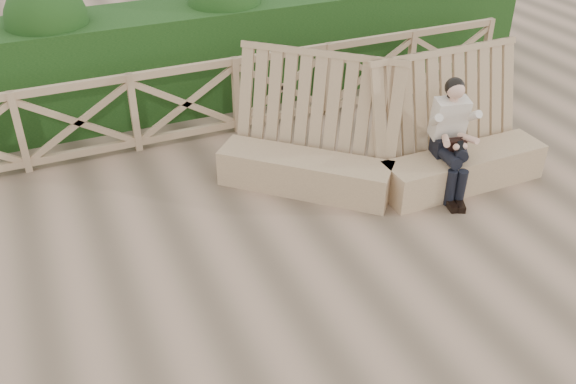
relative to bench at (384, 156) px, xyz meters
name	(u,v)px	position (x,y,z in m)	size (l,w,h in m)	color
ground	(289,293)	(-1.88, -1.41, -0.40)	(60.00, 60.00, 0.00)	brown
bench	(384,156)	(0.00, 0.00, 0.00)	(3.81, 2.03, 1.58)	#907152
woman	(452,133)	(0.65, -0.40, 0.36)	(0.51, 0.88, 1.41)	black
guardrail	(186,104)	(-1.88, 2.09, 0.16)	(10.10, 0.09, 1.10)	#906F53
hedge	(163,60)	(-1.88, 3.29, 0.35)	(12.00, 1.20, 1.50)	black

